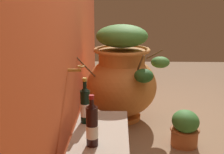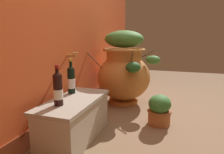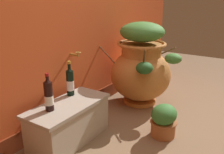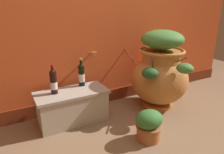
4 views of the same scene
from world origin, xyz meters
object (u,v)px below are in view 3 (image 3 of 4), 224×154
object	(u,v)px
wine_bottle_left	(70,81)
wine_bottle_middle	(49,95)
potted_shrub	(164,120)
terracotta_urn	(141,67)

from	to	relation	value
wine_bottle_left	wine_bottle_middle	size ratio (longest dim) A/B	1.04
wine_bottle_middle	potted_shrub	xyz separation A→B (m)	(0.71, -0.72, -0.34)
potted_shrub	terracotta_urn	bearing A→B (deg)	43.05
terracotta_urn	wine_bottle_left	size ratio (longest dim) A/B	3.22
terracotta_urn	wine_bottle_middle	distance (m)	1.30
terracotta_urn	wine_bottle_left	xyz separation A→B (m)	(-0.94, 0.27, 0.04)
wine_bottle_middle	potted_shrub	size ratio (longest dim) A/B	1.03
terracotta_urn	potted_shrub	distance (m)	0.84
terracotta_urn	potted_shrub	size ratio (longest dim) A/B	3.42
terracotta_urn	potted_shrub	bearing A→B (deg)	-136.95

